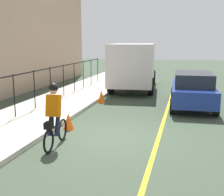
{
  "coord_description": "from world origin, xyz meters",
  "views": [
    {
      "loc": [
        -8.44,
        -2.35,
        2.93
      ],
      "look_at": [
        1.21,
        0.12,
        1.0
      ],
      "focal_mm": 47.08,
      "sensor_mm": 36.0,
      "label": 1
    }
  ],
  "objects_px": {
    "traffic_cone_far": "(101,96)",
    "patrol_sedan": "(193,89)",
    "cyclist_lead": "(54,116)",
    "box_truck_background": "(134,64)",
    "traffic_cone_near": "(69,121)"
  },
  "relations": [
    {
      "from": "traffic_cone_far",
      "to": "patrol_sedan",
      "type": "bearing_deg",
      "value": -88.95
    },
    {
      "from": "patrol_sedan",
      "to": "cyclist_lead",
      "type": "bearing_deg",
      "value": 146.55
    },
    {
      "from": "patrol_sedan",
      "to": "box_truck_background",
      "type": "height_order",
      "value": "box_truck_background"
    },
    {
      "from": "traffic_cone_near",
      "to": "traffic_cone_far",
      "type": "relative_size",
      "value": 0.94
    },
    {
      "from": "traffic_cone_near",
      "to": "traffic_cone_far",
      "type": "distance_m",
      "value": 4.51
    },
    {
      "from": "box_truck_background",
      "to": "traffic_cone_far",
      "type": "bearing_deg",
      "value": 164.9
    },
    {
      "from": "traffic_cone_near",
      "to": "traffic_cone_far",
      "type": "bearing_deg",
      "value": 2.15
    },
    {
      "from": "patrol_sedan",
      "to": "traffic_cone_far",
      "type": "bearing_deg",
      "value": 88.81
    },
    {
      "from": "traffic_cone_near",
      "to": "cyclist_lead",
      "type": "bearing_deg",
      "value": -170.17
    },
    {
      "from": "patrol_sedan",
      "to": "box_truck_background",
      "type": "xyz_separation_m",
      "value": [
        4.32,
        3.45,
        0.73
      ]
    },
    {
      "from": "patrol_sedan",
      "to": "traffic_cone_near",
      "type": "height_order",
      "value": "patrol_sedan"
    },
    {
      "from": "patrol_sedan",
      "to": "traffic_cone_far",
      "type": "relative_size",
      "value": 7.39
    },
    {
      "from": "cyclist_lead",
      "to": "traffic_cone_far",
      "type": "xyz_separation_m",
      "value": [
        6.18,
        0.46,
        -0.61
      ]
    },
    {
      "from": "box_truck_background",
      "to": "traffic_cone_near",
      "type": "height_order",
      "value": "box_truck_background"
    },
    {
      "from": "cyclist_lead",
      "to": "patrol_sedan",
      "type": "height_order",
      "value": "cyclist_lead"
    }
  ]
}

